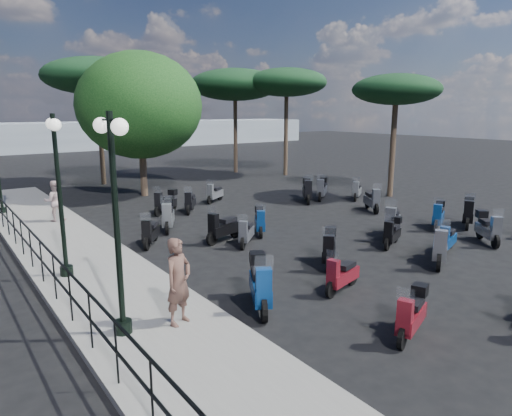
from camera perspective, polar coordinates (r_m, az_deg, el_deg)
ground at (r=14.70m, az=8.35°, el=-5.50°), size 120.00×120.00×0.00m
sidewalk at (r=14.07m, az=-20.50°, el=-6.67°), size 3.00×30.00×0.15m
railing at (r=13.39m, az=-25.88°, el=-4.39°), size 0.04×26.04×1.10m
lamp_post_0 at (r=8.83m, az=-17.13°, el=-0.47°), size 0.34×1.26×4.27m
lamp_post_1 at (r=12.61m, az=-23.42°, el=2.55°), size 0.43×1.23×4.20m
woman at (r=9.43m, az=-9.66°, el=-9.03°), size 0.77×0.65×1.80m
pedestrian_far at (r=19.43m, az=-23.88°, el=0.82°), size 0.85×0.70×1.61m
scooter_1 at (r=9.75m, az=18.85°, el=-12.56°), size 1.48×0.76×1.23m
scooter_2 at (r=10.44m, az=0.54°, el=-9.61°), size 1.12×1.69×1.49m
scooter_3 at (r=15.60m, az=-4.12°, el=-2.55°), size 1.67×0.76×1.37m
scooter_4 at (r=15.52m, az=-13.06°, el=-3.08°), size 1.03×1.30×1.24m
scooter_5 at (r=20.15m, az=-11.22°, el=0.67°), size 1.45×1.01×1.30m
scooter_7 at (r=11.60m, az=10.65°, el=-8.33°), size 1.47×0.61×1.19m
scooter_8 at (r=13.39m, az=9.14°, el=-5.05°), size 1.35×1.25×1.34m
scooter_9 at (r=15.15m, az=-1.25°, el=-3.21°), size 1.16×1.09×1.19m
scooter_10 at (r=17.34m, az=-10.91°, el=-0.99°), size 1.08×1.65×1.45m
scooter_11 at (r=20.19m, az=-8.24°, el=0.65°), size 1.04×1.33×1.26m
scooter_14 at (r=15.63m, az=22.79°, el=-3.70°), size 1.45×0.68×1.19m
scooter_15 at (r=15.72m, az=16.66°, el=-3.02°), size 1.42×0.79×1.19m
scooter_16 at (r=16.53m, az=0.48°, el=-1.70°), size 0.98×1.38×1.24m
scooter_17 at (r=22.28m, az=-5.20°, el=1.77°), size 1.34×0.91×1.21m
scooter_19 at (r=14.31m, az=22.01°, el=-4.62°), size 1.66×1.11×1.49m
scooter_20 at (r=16.84m, az=16.63°, el=-1.78°), size 1.68×1.09×1.49m
scooter_21 at (r=18.65m, az=21.84°, el=-0.90°), size 1.51×0.94×1.31m
scooter_22 at (r=20.84m, az=14.32°, el=0.87°), size 1.05×1.51×1.38m
scooter_23 at (r=23.14m, az=8.24°, el=2.35°), size 1.47×1.23×1.39m
scooter_25 at (r=17.26m, az=27.01°, el=-2.33°), size 1.20×1.39×1.34m
scooter_27 at (r=19.38m, az=24.99°, el=-0.56°), size 1.64×1.06×1.43m
scooter_28 at (r=23.40m, az=12.49°, el=2.05°), size 1.33×0.98×1.23m
scooter_29 at (r=22.38m, az=6.43°, el=2.14°), size 1.28×1.56×1.47m
broadleaf_tree at (r=24.34m, az=-14.30°, el=12.29°), size 6.30×6.30×7.31m
pine_0 at (r=32.82m, az=-2.64°, el=15.12°), size 6.31×6.31×7.23m
pine_1 at (r=31.46m, az=3.85°, el=15.36°), size 5.38×5.38×7.15m
pine_2 at (r=28.98m, az=-19.33°, el=15.26°), size 6.17×6.17×7.41m
pine_3 at (r=24.47m, az=17.14°, el=13.90°), size 4.41×4.41×6.19m
distant_hills at (r=55.90m, az=-26.11°, el=7.97°), size 70.00×8.00×3.00m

